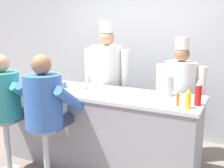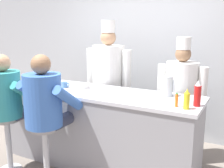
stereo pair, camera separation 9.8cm
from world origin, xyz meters
TOP-DOWN VIEW (x-y plane):
  - wall_back at (0.00, 1.74)m, footprint 10.00×0.06m
  - diner_counter at (0.00, 0.36)m, footprint 2.52×0.73m
  - ketchup_bottle_red at (1.20, 0.29)m, footprint 0.07×0.07m
  - mustard_bottle_yellow at (1.13, 0.14)m, footprint 0.06×0.06m
  - hot_sauce_bottle_orange at (1.02, 0.18)m, footprint 0.03×0.03m
  - water_pitcher_clear at (0.81, 0.54)m, footprint 0.16×0.14m
  - breakfast_plate at (-0.77, 0.18)m, footprint 0.25×0.25m
  - cereal_bowl at (-0.27, 0.42)m, footprint 0.17×0.17m
  - coffee_mug_blue at (-0.49, 0.33)m, footprint 0.12×0.08m
  - diner_seated_teal at (-0.90, -0.26)m, footprint 0.59×0.59m
  - diner_seated_blue at (-0.30, -0.26)m, footprint 0.62×0.61m
  - cook_in_whites_near at (-0.20, 0.99)m, footprint 0.72×0.46m
  - cook_in_whites_far at (0.87, 0.99)m, footprint 0.64×0.41m

SIDE VIEW (x-z plane):
  - diner_counter at x=0.00m, z-range 0.00..0.98m
  - cook_in_whites_far at x=0.87m, z-range 0.08..1.72m
  - diner_seated_teal at x=-0.90m, z-range 0.20..1.66m
  - diner_seated_blue at x=-0.30m, z-range 0.20..1.68m
  - breakfast_plate at x=-0.77m, z-range 0.97..1.02m
  - cereal_bowl at x=-0.27m, z-range 0.98..1.04m
  - coffee_mug_blue at x=-0.49m, z-range 0.98..1.06m
  - cook_in_whites_near at x=-0.20m, z-range 0.09..1.95m
  - hot_sauce_bottle_orange at x=1.02m, z-range 0.98..1.12m
  - mustard_bottle_yellow at x=1.13m, z-range 0.97..1.17m
  - water_pitcher_clear at x=0.81m, z-range 0.98..1.21m
  - ketchup_bottle_red at x=1.20m, z-range 0.97..1.24m
  - wall_back at x=0.00m, z-range 0.00..2.70m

